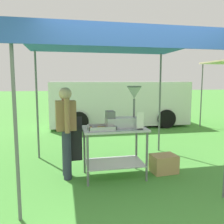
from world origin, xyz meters
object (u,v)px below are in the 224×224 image
at_px(menu_sign, 140,122).
at_px(vendor, 66,128).
at_px(supply_crate, 164,164).
at_px(van_white, 118,103).
at_px(donut_fryer, 125,113).
at_px(stall_canopy, 113,45).
at_px(donut_cart, 114,141).
at_px(donut_tray, 101,128).

relative_size(menu_sign, vendor, 0.18).
xyz_separation_m(supply_crate, van_white, (0.28, 5.01, 0.71)).
bearing_deg(vendor, donut_fryer, -10.58).
height_order(stall_canopy, donut_fryer, stall_canopy).
distance_m(stall_canopy, vendor, 1.65).
bearing_deg(stall_canopy, supply_crate, -4.76).
height_order(donut_cart, donut_tray, donut_tray).
bearing_deg(vendor, stall_canopy, -4.23).
distance_m(donut_fryer, supply_crate, 1.26).
bearing_deg(menu_sign, donut_fryer, 134.76).
bearing_deg(donut_cart, vendor, 169.14).
relative_size(stall_canopy, donut_fryer, 4.20).
bearing_deg(supply_crate, menu_sign, -155.10).
relative_size(vendor, supply_crate, 3.26).
bearing_deg(donut_cart, stall_canopy, 90.00).
distance_m(donut_tray, menu_sign, 0.66).
xyz_separation_m(donut_fryer, vendor, (-1.00, 0.19, -0.25)).
distance_m(donut_cart, supply_crate, 1.08).
relative_size(menu_sign, supply_crate, 0.60).
relative_size(donut_tray, vendor, 0.28).
bearing_deg(donut_tray, donut_fryer, 12.85).
xyz_separation_m(donut_cart, donut_fryer, (0.18, -0.03, 0.50)).
relative_size(donut_fryer, supply_crate, 1.48).
relative_size(stall_canopy, vendor, 1.91).
height_order(menu_sign, van_white, van_white).
bearing_deg(menu_sign, supply_crate, 24.90).
bearing_deg(menu_sign, van_white, 80.90).
height_order(donut_fryer, supply_crate, donut_fryer).
bearing_deg(donut_cart, menu_sign, -32.12).
bearing_deg(donut_fryer, stall_canopy, 144.46).
distance_m(donut_cart, menu_sign, 0.60).
bearing_deg(van_white, menu_sign, -99.10).
xyz_separation_m(donut_cart, van_white, (1.24, 5.03, 0.22)).
bearing_deg(donut_tray, donut_cart, 26.77).
relative_size(stall_canopy, donut_cart, 2.76).
bearing_deg(van_white, donut_cart, -103.83).
xyz_separation_m(donut_fryer, menu_sign, (0.22, -0.22, -0.13)).
height_order(donut_fryer, menu_sign, donut_fryer).
bearing_deg(menu_sign, donut_cart, 147.88).
bearing_deg(donut_fryer, menu_sign, -45.24).
distance_m(stall_canopy, van_white, 5.29).
height_order(donut_tray, menu_sign, menu_sign).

